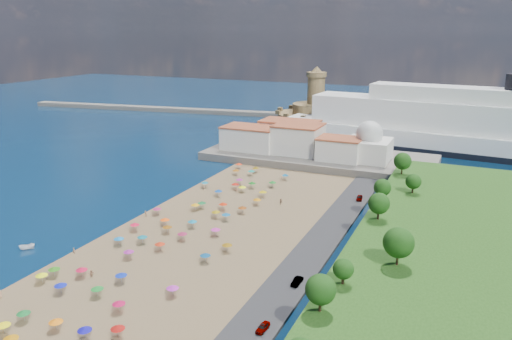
% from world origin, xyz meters
% --- Properties ---
extents(ground, '(700.00, 700.00, 0.00)m').
position_xyz_m(ground, '(0.00, 0.00, 0.00)').
color(ground, '#071938').
rests_on(ground, ground).
extents(terrace, '(90.00, 36.00, 3.00)m').
position_xyz_m(terrace, '(10.00, 73.00, 1.50)').
color(terrace, '#59544C').
rests_on(terrace, ground).
extents(jetty, '(18.00, 70.00, 2.40)m').
position_xyz_m(jetty, '(-12.00, 108.00, 1.20)').
color(jetty, '#59544C').
rests_on(jetty, ground).
extents(breakwater, '(199.03, 34.77, 2.60)m').
position_xyz_m(breakwater, '(-110.00, 153.00, 1.30)').
color(breakwater, '#59544C').
rests_on(breakwater, ground).
extents(waterfront_buildings, '(57.00, 29.00, 11.00)m').
position_xyz_m(waterfront_buildings, '(-3.05, 73.64, 7.88)').
color(waterfront_buildings, silver).
rests_on(waterfront_buildings, terrace).
extents(domed_building, '(16.00, 16.00, 15.00)m').
position_xyz_m(domed_building, '(30.00, 71.00, 8.97)').
color(domed_building, silver).
rests_on(domed_building, terrace).
extents(fortress, '(40.00, 40.00, 32.40)m').
position_xyz_m(fortress, '(-12.00, 138.00, 6.68)').
color(fortress, olive).
rests_on(fortress, ground).
extents(cruise_ship, '(156.78, 35.90, 33.97)m').
position_xyz_m(cruise_ship, '(58.48, 110.63, 10.06)').
color(cruise_ship, black).
rests_on(cruise_ship, ground).
extents(beach_parasols, '(31.81, 116.22, 2.20)m').
position_xyz_m(beach_parasols, '(-1.11, -10.82, 2.15)').
color(beach_parasols, gray).
rests_on(beach_parasols, beach).
extents(beachgoers, '(32.84, 96.58, 1.89)m').
position_xyz_m(beachgoers, '(-3.01, 4.20, 1.12)').
color(beachgoers, tan).
rests_on(beachgoers, beach).
extents(parked_cars, '(2.20, 78.71, 1.40)m').
position_xyz_m(parked_cars, '(36.00, -7.66, 1.36)').
color(parked_cars, gray).
rests_on(parked_cars, promenade).
extents(hillside_trees, '(15.35, 110.60, 7.85)m').
position_xyz_m(hillside_trees, '(48.49, -5.46, 10.05)').
color(hillside_trees, '#382314').
rests_on(hillside_trees, hillside).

